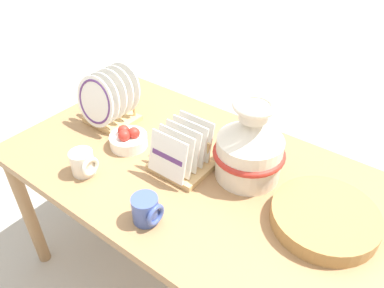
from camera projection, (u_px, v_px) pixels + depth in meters
name	position (u px, v px, depth m)	size (l,w,h in m)	color
ground_plane	(192.00, 277.00, 1.80)	(14.00, 14.00, 0.00)	#B2ADA3
display_table	(192.00, 183.00, 1.43)	(1.42, 0.82, 0.69)	#9E754C
ceramic_vase	(250.00, 146.00, 1.27)	(0.25, 0.25, 0.30)	silver
dish_rack_round_plates	(108.00, 102.00, 1.57)	(0.21, 0.21, 0.23)	tan
dish_rack_square_plates	(182.00, 156.00, 1.34)	(0.20, 0.19, 0.18)	tan
wicker_charger_stack	(325.00, 218.00, 1.15)	(0.33, 0.33, 0.05)	#AD7F47
mug_cream_glaze	(83.00, 163.00, 1.33)	(0.09, 0.08, 0.09)	silver
mug_cobalt_glaze	(146.00, 210.00, 1.15)	(0.09, 0.08, 0.09)	#42569E
fruit_bowl	(128.00, 139.00, 1.47)	(0.15, 0.15, 0.09)	white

